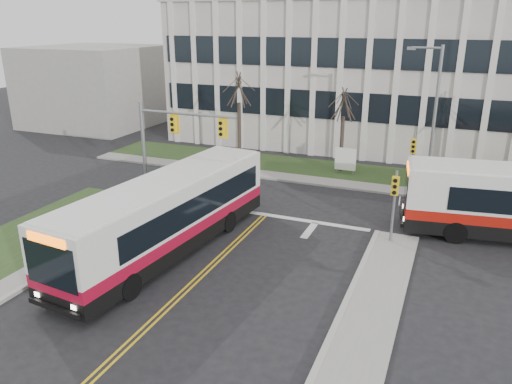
# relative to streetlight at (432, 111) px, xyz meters

# --- Properties ---
(ground) EXTENTS (120.00, 120.00, 0.00)m
(ground) POSITION_rel_streetlight_xyz_m (-8.03, -16.20, -5.19)
(ground) COLOR black
(ground) RESTS_ON ground
(sidewalk_cross) EXTENTS (44.00, 1.60, 0.14)m
(sidewalk_cross) POSITION_rel_streetlight_xyz_m (-3.03, -1.00, -5.12)
(sidewalk_cross) COLOR #9E9B93
(sidewalk_cross) RESTS_ON ground
(building_lawn) EXTENTS (44.00, 5.00, 0.12)m
(building_lawn) POSITION_rel_streetlight_xyz_m (-3.03, 1.80, -5.13)
(building_lawn) COLOR #27411B
(building_lawn) RESTS_ON ground
(office_building) EXTENTS (40.00, 16.00, 12.00)m
(office_building) POSITION_rel_streetlight_xyz_m (-3.03, 13.80, 0.81)
(office_building) COLOR beige
(office_building) RESTS_ON ground
(building_annex) EXTENTS (12.00, 12.00, 8.00)m
(building_annex) POSITION_rel_streetlight_xyz_m (-34.03, 9.80, -1.19)
(building_annex) COLOR #9E9B93
(building_annex) RESTS_ON ground
(mast_arm_signal) EXTENTS (6.11, 0.38, 6.20)m
(mast_arm_signal) POSITION_rel_streetlight_xyz_m (-13.65, -9.04, -0.94)
(mast_arm_signal) COLOR slate
(mast_arm_signal) RESTS_ON ground
(signal_pole_near) EXTENTS (0.34, 0.39, 3.80)m
(signal_pole_near) POSITION_rel_streetlight_xyz_m (-0.83, -9.30, -2.69)
(signal_pole_near) COLOR slate
(signal_pole_near) RESTS_ON ground
(signal_pole_far) EXTENTS (0.34, 0.39, 3.80)m
(signal_pole_far) POSITION_rel_streetlight_xyz_m (-0.83, -0.80, -2.69)
(signal_pole_far) COLOR slate
(signal_pole_far) RESTS_ON ground
(streetlight) EXTENTS (2.15, 0.25, 9.20)m
(streetlight) POSITION_rel_streetlight_xyz_m (0.00, 0.00, 0.00)
(streetlight) COLOR slate
(streetlight) RESTS_ON ground
(directory_sign) EXTENTS (1.50, 0.12, 2.00)m
(directory_sign) POSITION_rel_streetlight_xyz_m (-5.53, 1.30, -4.02)
(directory_sign) COLOR slate
(directory_sign) RESTS_ON ground
(tree_left) EXTENTS (1.80, 1.80, 7.70)m
(tree_left) POSITION_rel_streetlight_xyz_m (-14.03, 1.80, 0.32)
(tree_left) COLOR #42352B
(tree_left) RESTS_ON ground
(tree_mid) EXTENTS (1.80, 1.80, 6.82)m
(tree_mid) POSITION_rel_streetlight_xyz_m (-6.03, 2.00, -0.31)
(tree_mid) COLOR #42352B
(tree_mid) RESTS_ON ground
(bus_main) EXTENTS (4.24, 13.67, 3.59)m
(bus_main) POSITION_rel_streetlight_xyz_m (-10.64, -14.18, -3.40)
(bus_main) COLOR silver
(bus_main) RESTS_ON ground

